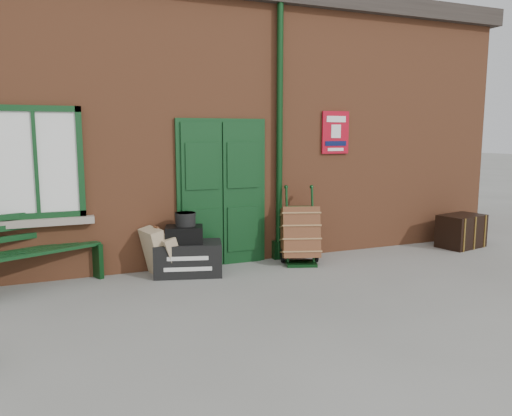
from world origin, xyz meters
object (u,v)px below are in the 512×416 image
porter_trolley (300,234)px  dark_trunk (461,231)px  bench (33,249)px  houdini_trunk (188,259)px

porter_trolley → dark_trunk: porter_trolley is taller
bench → porter_trolley: (3.86, -0.25, -0.06)m
houdini_trunk → dark_trunk: dark_trunk is taller
bench → porter_trolley: size_ratio=1.45×
bench → dark_trunk: size_ratio=2.13×
bench → houdini_trunk: bench is taller
porter_trolley → dark_trunk: (3.21, -0.11, -0.17)m
bench → dark_trunk: (7.07, -0.36, -0.22)m
dark_trunk → porter_trolley: bearing=165.6°
porter_trolley → dark_trunk: 3.22m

